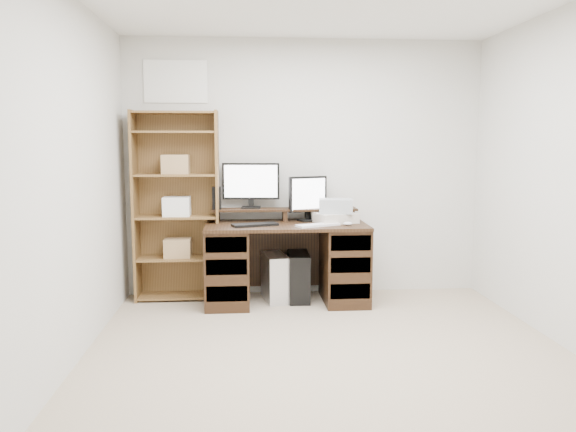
{
  "coord_description": "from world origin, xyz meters",
  "views": [
    {
      "loc": [
        -0.59,
        -3.53,
        1.5
      ],
      "look_at": [
        -0.21,
        1.43,
        0.85
      ],
      "focal_mm": 35.0,
      "sensor_mm": 36.0,
      "label": 1
    }
  ],
  "objects": [
    {
      "name": "mouse",
      "position": [
        0.34,
        1.49,
        0.77
      ],
      "size": [
        0.09,
        0.07,
        0.03
      ],
      "primitive_type": "ellipsoid",
      "rotation": [
        0.0,
        0.0,
        0.17
      ],
      "color": "silver",
      "rests_on": "desk"
    },
    {
      "name": "bookshelf",
      "position": [
        -1.24,
        1.86,
        0.92
      ],
      "size": [
        0.8,
        0.3,
        1.8
      ],
      "color": "brown",
      "rests_on": "ground"
    },
    {
      "name": "monitor_small",
      "position": [
        0.01,
        1.82,
        0.98
      ],
      "size": [
        0.38,
        0.21,
        0.43
      ],
      "rotation": [
        0.0,
        0.0,
        0.37
      ],
      "color": "black",
      "rests_on": "desk"
    },
    {
      "name": "keyboard_black",
      "position": [
        -0.5,
        1.52,
        0.76
      ],
      "size": [
        0.44,
        0.25,
        0.02
      ],
      "primitive_type": "cube",
      "rotation": [
        0.0,
        0.0,
        0.29
      ],
      "color": "black",
      "rests_on": "desk"
    },
    {
      "name": "basket",
      "position": [
        0.26,
        1.68,
        0.91
      ],
      "size": [
        0.34,
        0.26,
        0.13
      ],
      "primitive_type": "cube",
      "rotation": [
        0.0,
        0.0,
        -0.14
      ],
      "color": "#A2A9AD",
      "rests_on": "printer"
    },
    {
      "name": "printer",
      "position": [
        0.26,
        1.68,
        0.8
      ],
      "size": [
        0.43,
        0.37,
        0.09
      ],
      "primitive_type": "cube",
      "rotation": [
        0.0,
        0.0,
        0.31
      ],
      "color": "beige",
      "rests_on": "desk"
    },
    {
      "name": "riser_shelf",
      "position": [
        -0.21,
        1.85,
        0.84
      ],
      "size": [
        1.4,
        0.22,
        0.12
      ],
      "color": "black",
      "rests_on": "desk"
    },
    {
      "name": "room",
      "position": [
        -0.0,
        0.0,
        1.25
      ],
      "size": [
        3.54,
        4.04,
        2.54
      ],
      "color": "tan",
      "rests_on": "ground"
    },
    {
      "name": "tower_black",
      "position": [
        -0.09,
        1.71,
        0.23
      ],
      "size": [
        0.2,
        0.46,
        0.45
      ],
      "rotation": [
        0.0,
        0.0,
        -0.02
      ],
      "color": "black",
      "rests_on": "ground"
    },
    {
      "name": "monitor_wide",
      "position": [
        -0.53,
        1.91,
        1.11
      ],
      "size": [
        0.55,
        0.16,
        0.44
      ],
      "rotation": [
        0.0,
        0.0,
        -0.09
      ],
      "color": "black",
      "rests_on": "riser_shelf"
    },
    {
      "name": "desk",
      "position": [
        -0.21,
        1.64,
        0.39
      ],
      "size": [
        1.5,
        0.7,
        0.75
      ],
      "color": "black",
      "rests_on": "ground"
    },
    {
      "name": "tower_silver",
      "position": [
        -0.31,
        1.72,
        0.22
      ],
      "size": [
        0.27,
        0.47,
        0.44
      ],
      "primitive_type": "cube",
      "rotation": [
        0.0,
        0.0,
        0.17
      ],
      "color": "silver",
      "rests_on": "ground"
    },
    {
      "name": "keyboard_white",
      "position": [
        0.07,
        1.47,
        0.76
      ],
      "size": [
        0.42,
        0.29,
        0.02
      ],
      "primitive_type": "cube",
      "rotation": [
        0.0,
        0.0,
        0.44
      ],
      "color": "white",
      "rests_on": "desk"
    },
    {
      "name": "speaker",
      "position": [
        -0.86,
        1.85,
        0.98
      ],
      "size": [
        0.09,
        0.09,
        0.21
      ],
      "primitive_type": "cube",
      "rotation": [
        0.0,
        0.0,
        0.02
      ],
      "color": "black",
      "rests_on": "riser_shelf"
    }
  ]
}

